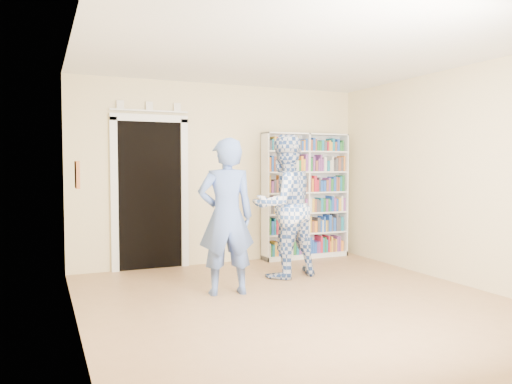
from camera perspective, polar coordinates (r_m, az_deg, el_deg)
floor at (r=5.49m, az=5.24°, el=-12.64°), size 5.00×5.00×0.00m
ceiling at (r=5.42m, az=5.39°, el=16.02°), size 5.00×5.00×0.00m
wall_back at (r=7.57m, az=-3.87°, el=2.06°), size 4.50×0.00×4.50m
wall_left at (r=4.64m, az=-19.83°, el=1.21°), size 0.00×5.00×5.00m
wall_right at (r=6.67m, az=22.51°, el=1.68°), size 0.00×5.00×5.00m
bookshelf at (r=8.00m, az=5.66°, el=-0.37°), size 1.45×0.27×1.99m
doorway at (r=7.26m, az=-12.01°, el=0.60°), size 1.10×0.08×2.43m
wall_art at (r=4.84m, az=-19.76°, el=1.88°), size 0.03×0.25×0.25m
man_blue at (r=5.73m, az=-3.42°, el=-2.82°), size 0.71×0.52×1.79m
man_plaid at (r=6.61m, az=3.19°, el=-1.62°), size 1.03×0.87×1.89m
paper_sheet at (r=6.48m, az=4.66°, el=-1.01°), size 0.22×0.02×0.30m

